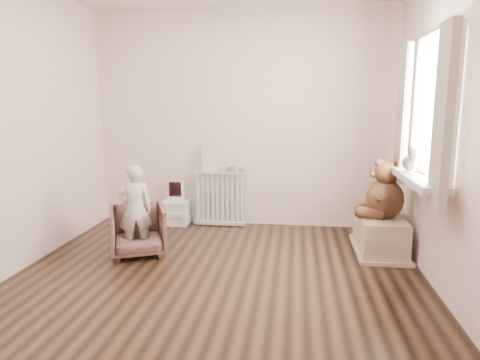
# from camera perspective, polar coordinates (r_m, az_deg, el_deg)

# --- Properties ---
(floor) EXTENTS (3.60, 3.60, 0.01)m
(floor) POSITION_cam_1_polar(r_m,az_deg,el_deg) (3.76, -3.25, -13.28)
(floor) COLOR black
(floor) RESTS_ON ground
(back_wall) EXTENTS (3.60, 0.02, 2.60)m
(back_wall) POSITION_cam_1_polar(r_m,az_deg,el_deg) (5.23, 0.30, 8.06)
(back_wall) COLOR white
(back_wall) RESTS_ON ground
(front_wall) EXTENTS (3.60, 0.02, 2.60)m
(front_wall) POSITION_cam_1_polar(r_m,az_deg,el_deg) (1.72, -14.90, 3.34)
(front_wall) COLOR white
(front_wall) RESTS_ON ground
(left_wall) EXTENTS (0.02, 3.60, 2.60)m
(left_wall) POSITION_cam_1_polar(r_m,az_deg,el_deg) (4.18, -28.63, 6.29)
(left_wall) COLOR white
(left_wall) RESTS_ON ground
(right_wall) EXTENTS (0.02, 3.60, 2.60)m
(right_wall) POSITION_cam_1_polar(r_m,az_deg,el_deg) (3.58, 26.33, 6.02)
(right_wall) COLOR white
(right_wall) RESTS_ON ground
(window) EXTENTS (0.03, 0.90, 1.10)m
(window) POSITION_cam_1_polar(r_m,az_deg,el_deg) (3.84, 24.51, 8.62)
(window) COLOR white
(window) RESTS_ON right_wall
(window_sill) EXTENTS (0.22, 1.10, 0.06)m
(window_sill) POSITION_cam_1_polar(r_m,az_deg,el_deg) (3.87, 22.60, 0.11)
(window_sill) COLOR silver
(window_sill) RESTS_ON right_wall
(curtain_left) EXTENTS (0.06, 0.26, 1.30)m
(curtain_left) POSITION_cam_1_polar(r_m,az_deg,el_deg) (3.27, 25.45, 7.37)
(curtain_left) COLOR beige
(curtain_left) RESTS_ON right_wall
(curtain_right) EXTENTS (0.06, 0.26, 1.30)m
(curtain_right) POSITION_cam_1_polar(r_m,az_deg,el_deg) (4.37, 20.89, 8.16)
(curtain_right) COLOR beige
(curtain_right) RESTS_ON right_wall
(radiator) EXTENTS (0.64, 0.12, 0.68)m
(radiator) POSITION_cam_1_polar(r_m,az_deg,el_deg) (5.26, -2.72, -1.94)
(radiator) COLOR silver
(radiator) RESTS_ON floor
(paper_doll) EXTENTS (0.20, 0.02, 0.33)m
(paper_doll) POSITION_cam_1_polar(r_m,az_deg,el_deg) (5.21, -3.97, 2.94)
(paper_doll) COLOR beige
(paper_doll) RESTS_ON radiator
(tin_a) EXTENTS (0.11, 0.11, 0.07)m
(tin_a) POSITION_cam_1_polar(r_m,az_deg,el_deg) (5.18, -1.14, 1.47)
(tin_a) COLOR #A59E8C
(tin_a) RESTS_ON radiator
(tin_b) EXTENTS (0.08, 0.08, 0.05)m
(tin_b) POSITION_cam_1_polar(r_m,az_deg,el_deg) (5.16, 0.26, 1.32)
(tin_b) COLOR #A59E8C
(tin_b) RESTS_ON radiator
(toy_vanity) EXTENTS (0.34, 0.24, 0.53)m
(toy_vanity) POSITION_cam_1_polar(r_m,az_deg,el_deg) (5.39, -8.68, -3.02)
(toy_vanity) COLOR silver
(toy_vanity) RESTS_ON floor
(armchair) EXTENTS (0.69, 0.70, 0.49)m
(armchair) POSITION_cam_1_polar(r_m,az_deg,el_deg) (4.41, -13.48, -6.58)
(armchair) COLOR brown
(armchair) RESTS_ON floor
(child) EXTENTS (0.39, 0.33, 0.90)m
(child) POSITION_cam_1_polar(r_m,az_deg,el_deg) (4.30, -13.84, -3.87)
(child) COLOR silver
(child) RESTS_ON armchair
(toy_bench) EXTENTS (0.43, 0.81, 0.38)m
(toy_bench) POSITION_cam_1_polar(r_m,az_deg,el_deg) (4.60, 18.14, -6.68)
(toy_bench) COLOR #C8B095
(toy_bench) RESTS_ON floor
(teddy_bear) EXTENTS (0.52, 0.43, 0.58)m
(teddy_bear) POSITION_cam_1_polar(r_m,az_deg,el_deg) (4.43, 18.84, -1.10)
(teddy_bear) COLOR #3C2214
(teddy_bear) RESTS_ON toy_bench
(plush_cat) EXTENTS (0.20, 0.29, 0.23)m
(plush_cat) POSITION_cam_1_polar(r_m,az_deg,el_deg) (4.00, 22.00, 2.34)
(plush_cat) COLOR gray
(plush_cat) RESTS_ON window_sill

